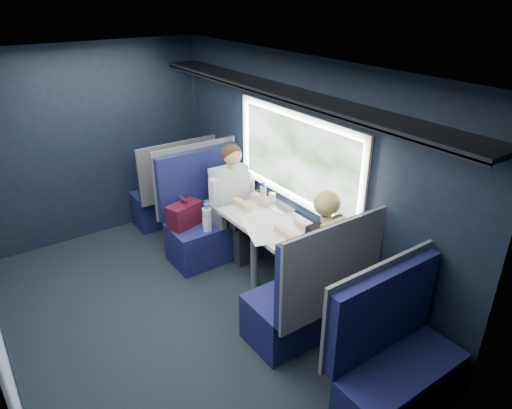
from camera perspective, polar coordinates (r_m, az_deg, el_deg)
ground at (r=4.52m, az=-9.70°, el=-13.87°), size 2.80×4.20×0.01m
room_shell at (r=3.77m, az=-11.04°, el=3.90°), size 3.00×4.40×2.40m
table at (r=4.57m, az=1.37°, el=-2.82°), size 0.62×1.00×0.74m
seat_bay_near at (r=5.24m, az=-6.07°, el=-1.93°), size 1.04×0.62×1.26m
seat_bay_far at (r=4.04m, az=6.64°, el=-11.54°), size 1.04×0.62×1.26m
seat_row_front at (r=6.00m, az=-10.22°, el=1.39°), size 1.04×0.51×1.16m
seat_row_back at (r=3.58m, az=16.82°, el=-18.59°), size 1.04×0.51×1.16m
man at (r=5.10m, az=-2.63°, el=1.03°), size 0.53×0.56×1.32m
woman at (r=4.11m, az=7.99°, el=-5.64°), size 0.53×0.56×1.32m
papers at (r=4.44m, az=1.70°, el=-2.59°), size 0.69×0.82×0.01m
laptop at (r=4.81m, az=3.59°, el=0.65°), size 0.30×0.38×0.26m
bottle_small at (r=4.84m, az=0.90°, el=1.29°), size 0.07×0.07×0.24m
cup at (r=4.89m, az=2.03°, el=0.86°), size 0.08×0.08×0.10m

